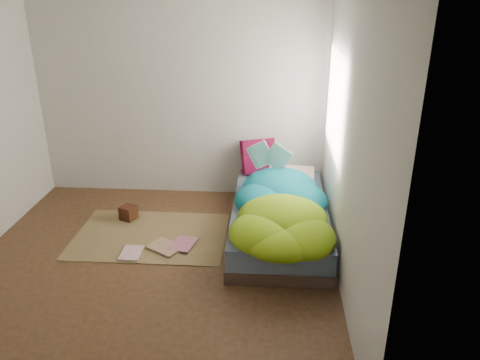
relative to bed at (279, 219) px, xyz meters
name	(u,v)px	position (x,y,z in m)	size (l,w,h in m)	color
ground	(152,265)	(-1.22, -0.72, -0.17)	(3.50, 3.50, 0.00)	#3E2D17
room_walls	(140,98)	(-1.21, -0.71, 1.46)	(3.54, 3.54, 2.62)	silver
bed	(279,219)	(0.00, 0.00, 0.00)	(1.00, 2.00, 0.34)	#3C2C20
duvet	(281,199)	(0.00, -0.22, 0.34)	(0.96, 1.84, 0.34)	#087B82
rug	(151,235)	(-1.37, -0.17, -0.16)	(1.60, 1.10, 0.01)	brown
pillow_floral	(291,176)	(0.14, 0.64, 0.23)	(0.53, 0.33, 0.12)	white
pillow_magenta	(258,156)	(-0.26, 0.92, 0.38)	(0.41, 0.13, 0.41)	#4D052A
open_book	(269,148)	(-0.13, 0.46, 0.64)	(0.43, 0.09, 0.26)	green
wooden_box	(128,213)	(-1.71, 0.18, -0.08)	(0.16, 0.16, 0.16)	#36170C
floor_book_a	(121,253)	(-1.57, -0.56, -0.15)	(0.20, 0.28, 0.02)	white
floor_book_b	(173,243)	(-1.09, -0.34, -0.14)	(0.22, 0.30, 0.03)	pink
floor_book_c	(157,252)	(-1.22, -0.53, -0.14)	(0.25, 0.34, 0.03)	tan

